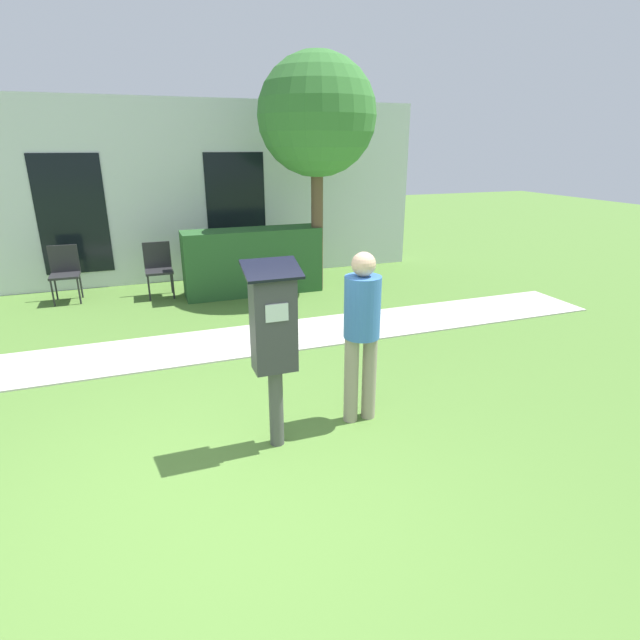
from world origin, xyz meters
TOP-DOWN VIEW (x-y plane):
  - ground_plane at (0.00, 0.00)m, footprint 40.00×40.00m
  - sidewalk at (0.00, 2.97)m, footprint 12.00×1.10m
  - building_facade at (0.00, 6.56)m, footprint 10.00×0.26m
  - parking_meter at (0.54, 0.55)m, footprint 0.44×0.31m
  - person_standing at (1.37, 0.69)m, footprint 0.32×0.32m
  - outdoor_chair_left at (-1.57, 5.76)m, footprint 0.44×0.44m
  - outdoor_chair_middle at (-0.13, 5.54)m, footprint 0.44×0.44m
  - outdoor_chair_right at (1.31, 5.99)m, footprint 0.44×0.44m
  - hedge_row at (1.39, 5.16)m, footprint 2.30×0.60m
  - tree at (2.50, 5.01)m, footprint 1.90×1.90m

SIDE VIEW (x-z plane):
  - ground_plane at x=0.00m, z-range 0.00..0.00m
  - sidewalk at x=0.00m, z-range 0.00..0.02m
  - outdoor_chair_left at x=-1.57m, z-range 0.08..0.98m
  - outdoor_chair_middle at x=-0.13m, z-range 0.08..0.98m
  - outdoor_chair_right at x=1.31m, z-range 0.08..0.98m
  - hedge_row at x=1.39m, z-range 0.00..1.10m
  - person_standing at x=1.37m, z-range 0.14..1.72m
  - parking_meter at x=0.54m, z-range 0.22..1.81m
  - building_facade at x=0.00m, z-range 0.00..3.20m
  - tree at x=2.50m, z-range 0.94..4.75m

